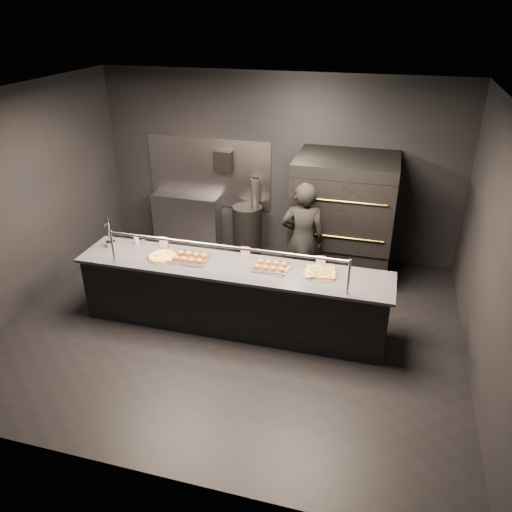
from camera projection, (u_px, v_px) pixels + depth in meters
name	position (u px, v px, depth m)	size (l,w,h in m)	color
room	(230.00, 223.00, 6.17)	(6.04, 6.00, 3.00)	black
service_counter	(233.00, 296.00, 6.59)	(4.10, 0.78, 1.37)	black
pizza_oven	(343.00, 217.00, 7.71)	(1.50, 1.23, 1.91)	black
prep_shelf	(187.00, 219.00, 8.97)	(1.20, 0.35, 0.90)	#99999E
towel_dispenser	(223.00, 161.00, 8.36)	(0.30, 0.20, 0.35)	black
fire_extinguisher	(255.00, 192.00, 8.46)	(0.14, 0.14, 0.51)	#B2B2B7
beer_tap	(110.00, 237.00, 6.84)	(0.13, 0.18, 0.49)	silver
round_pizza	(163.00, 257.00, 6.59)	(0.42, 0.42, 0.03)	silver
slider_tray_a	(190.00, 258.00, 6.53)	(0.52, 0.41, 0.08)	silver
slider_tray_b	(271.00, 266.00, 6.32)	(0.52, 0.44, 0.07)	silver
square_pizza	(320.00, 272.00, 6.19)	(0.45, 0.45, 0.05)	silver
condiment_jar	(139.00, 241.00, 6.94)	(0.17, 0.07, 0.11)	silver
tent_cards	(241.00, 252.00, 6.58)	(2.29, 0.04, 0.15)	white
trash_bin	(247.00, 229.00, 8.62)	(0.50, 0.50, 0.84)	black
worker	(303.00, 240.00, 7.18)	(0.64, 0.42, 1.74)	black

